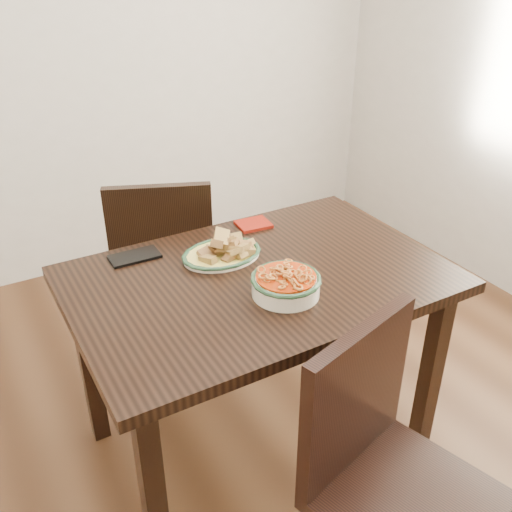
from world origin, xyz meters
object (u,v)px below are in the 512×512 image
chair_near (384,465)px  smartphone (135,256)px  dining_table (259,299)px  noodle_bowl (286,282)px  chair_far (164,260)px  fish_plate (221,246)px

chair_near → smartphone: bearing=92.6°
dining_table → smartphone: smartphone is taller
chair_near → noodle_bowl: size_ratio=4.01×
dining_table → chair_far: chair_far is taller
chair_far → fish_plate: size_ratio=3.21×
chair_far → chair_near: size_ratio=1.00×
chair_far → smartphone: chair_far is taller
chair_far → fish_plate: (0.03, -0.51, 0.30)m
dining_table → smartphone: 0.46m
noodle_bowl → chair_near: bearing=-91.0°
fish_plate → smartphone: 0.31m
chair_near → fish_plate: bearing=78.2°
dining_table → chair_near: bearing=-89.7°
dining_table → noodle_bowl: (0.01, -0.15, 0.14)m
chair_near → smartphone: chair_near is taller
fish_plate → chair_far: bearing=93.7°
chair_far → noodle_bowl: bearing=119.2°
dining_table → chair_far: bearing=97.3°
dining_table → smartphone: size_ratio=7.18×
fish_plate → dining_table: bearing=-72.0°
chair_near → smartphone: 1.05m
dining_table → noodle_bowl: bearing=-85.4°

